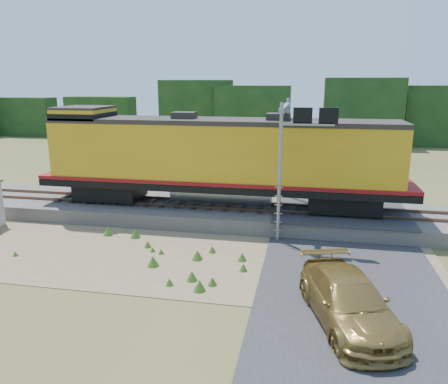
# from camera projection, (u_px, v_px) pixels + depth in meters

# --- Properties ---
(ground) EXTENTS (140.00, 140.00, 0.00)m
(ground) POSITION_uv_depth(u_px,v_px,m) (183.00, 260.00, 19.04)
(ground) COLOR #475123
(ground) RESTS_ON ground
(ballast) EXTENTS (70.00, 5.00, 0.80)m
(ballast) POSITION_uv_depth(u_px,v_px,m) (212.00, 212.00, 24.64)
(ballast) COLOR slate
(ballast) RESTS_ON ground
(rails) EXTENTS (70.00, 1.54, 0.16)m
(rails) POSITION_uv_depth(u_px,v_px,m) (212.00, 204.00, 24.53)
(rails) COLOR brown
(rails) RESTS_ON ballast
(dirt_shoulder) EXTENTS (26.00, 8.00, 0.03)m
(dirt_shoulder) POSITION_uv_depth(u_px,v_px,m) (144.00, 253.00, 19.88)
(dirt_shoulder) COLOR #8C7754
(dirt_shoulder) RESTS_ON ground
(road) EXTENTS (7.00, 66.00, 0.86)m
(road) POSITION_uv_depth(u_px,v_px,m) (347.00, 264.00, 18.43)
(road) COLOR #38383A
(road) RESTS_ON ground
(tree_line_north) EXTENTS (130.00, 3.00, 6.50)m
(tree_line_north) POSITION_uv_depth(u_px,v_px,m) (268.00, 119.00, 54.43)
(tree_line_north) COLOR black
(tree_line_north) RESTS_ON ground
(weed_clumps) EXTENTS (15.00, 6.20, 0.56)m
(weed_clumps) POSITION_uv_depth(u_px,v_px,m) (109.00, 254.00, 19.78)
(weed_clumps) COLOR #355E1B
(weed_clumps) RESTS_ON ground
(locomotive) EXTENTS (20.35, 3.10, 5.25)m
(locomotive) POSITION_uv_depth(u_px,v_px,m) (216.00, 157.00, 23.83)
(locomotive) COLOR black
(locomotive) RESTS_ON rails
(signal_gantry) EXTENTS (2.64, 6.20, 6.66)m
(signal_gantry) POSITION_uv_depth(u_px,v_px,m) (290.00, 133.00, 22.10)
(signal_gantry) COLOR gray
(signal_gantry) RESTS_ON ground
(car) EXTENTS (3.61, 5.74, 1.55)m
(car) POSITION_uv_depth(u_px,v_px,m) (349.00, 301.00, 13.96)
(car) COLOR olive
(car) RESTS_ON ground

